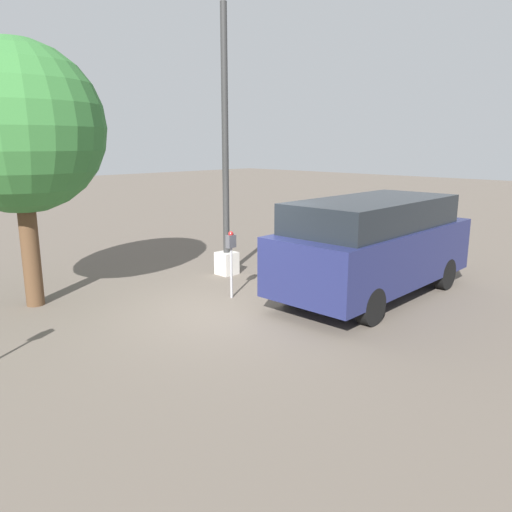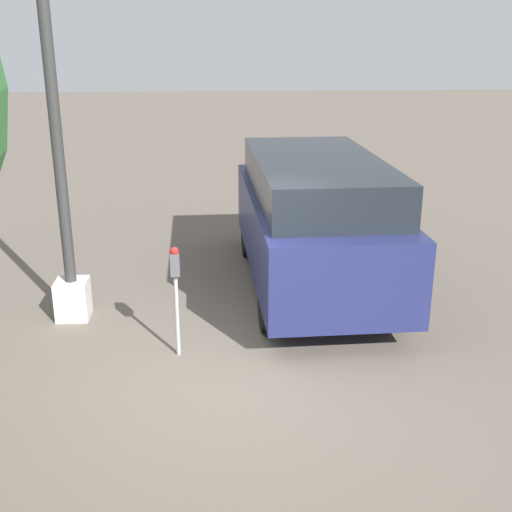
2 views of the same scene
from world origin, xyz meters
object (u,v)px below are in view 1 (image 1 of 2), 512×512
parking_meter_near (231,249)px  street_tree (18,129)px  parked_van (374,244)px  lamp_post (226,194)px

parking_meter_near → street_tree: 4.57m
parked_van → street_tree: street_tree is taller
lamp_post → parking_meter_near: bearing=-129.2°
parked_van → street_tree: size_ratio=1.00×
parking_meter_near → lamp_post: 2.15m
parking_meter_near → parked_van: (2.14, -2.01, 0.09)m
parked_van → street_tree: 7.21m
parking_meter_near → street_tree: (-3.06, 2.43, 2.37)m
lamp_post → street_tree: (-4.28, 0.93, 1.43)m
parked_van → lamp_post: bearing=103.5°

